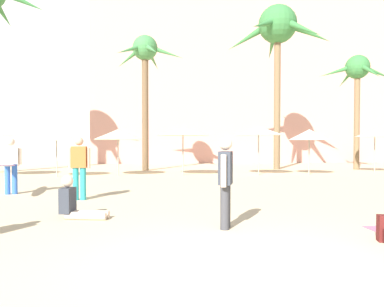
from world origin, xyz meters
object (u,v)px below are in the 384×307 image
(palm_tree_far_left, at_px, (145,61))
(cafe_umbrella_0, at_px, (56,135))
(cafe_umbrella_2, at_px, (259,131))
(cafe_umbrella_3, at_px, (183,131))
(palm_tree_left, at_px, (278,32))
(cafe_umbrella_6, at_px, (375,133))
(palm_tree_right, at_px, (357,76))
(person_far_left, at_px, (79,165))
(cafe_umbrella_1, at_px, (118,134))
(cafe_umbrella_4, at_px, (309,135))
(person_far_right, at_px, (9,164))
(person_mid_center, at_px, (226,179))
(person_near_right, at_px, (76,204))

(palm_tree_far_left, xyz_separation_m, cafe_umbrella_0, (-4.04, -3.68, -4.28))
(cafe_umbrella_2, bearing_deg, cafe_umbrella_3, 177.23)
(palm_tree_left, distance_m, cafe_umbrella_6, 8.01)
(palm_tree_far_left, height_order, cafe_umbrella_2, palm_tree_far_left)
(palm_tree_right, height_order, cafe_umbrella_2, palm_tree_right)
(palm_tree_far_left, distance_m, cafe_umbrella_6, 13.20)
(cafe_umbrella_2, relative_size, cafe_umbrella_6, 1.05)
(cafe_umbrella_0, relative_size, cafe_umbrella_2, 0.91)
(palm_tree_far_left, bearing_deg, person_far_left, -99.04)
(cafe_umbrella_1, bearing_deg, cafe_umbrella_4, -3.03)
(cafe_umbrella_4, bearing_deg, cafe_umbrella_2, 176.55)
(palm_tree_left, relative_size, cafe_umbrella_0, 4.47)
(palm_tree_far_left, height_order, person_far_right, palm_tree_far_left)
(palm_tree_left, distance_m, cafe_umbrella_3, 9.17)
(cafe_umbrella_0, bearing_deg, cafe_umbrella_1, 8.53)
(palm_tree_far_left, xyz_separation_m, person_far_right, (-4.01, -9.64, -5.29))
(palm_tree_right, bearing_deg, cafe_umbrella_6, -93.57)
(cafe_umbrella_4, bearing_deg, palm_tree_right, 35.07)
(cafe_umbrella_1, bearing_deg, cafe_umbrella_3, -2.99)
(cafe_umbrella_0, xyz_separation_m, cafe_umbrella_4, (12.12, -0.08, 0.05))
(palm_tree_far_left, xyz_separation_m, cafe_umbrella_6, (12.25, -2.70, -4.12))
(cafe_umbrella_0, bearing_deg, palm_tree_right, 10.13)
(palm_tree_right, xyz_separation_m, cafe_umbrella_1, (-13.66, -2.52, -3.52))
(palm_tree_far_left, xyz_separation_m, cafe_umbrella_3, (1.82, -3.43, -4.08))
(palm_tree_right, bearing_deg, person_mid_center, -127.79)
(palm_tree_right, xyz_separation_m, cafe_umbrella_3, (-10.55, -2.68, -3.36))
(palm_tree_far_left, height_order, cafe_umbrella_1, palm_tree_far_left)
(palm_tree_left, bearing_deg, palm_tree_far_left, -179.72)
(cafe_umbrella_2, xyz_separation_m, person_far_right, (-9.55, -6.02, -1.25))
(palm_tree_right, bearing_deg, person_near_right, -137.05)
(palm_tree_left, relative_size, person_mid_center, 5.86)
(person_near_right, bearing_deg, palm_tree_right, 54.34)
(cafe_umbrella_4, distance_m, person_far_right, 13.48)
(palm_tree_left, xyz_separation_m, person_far_right, (-11.81, -9.67, -7.24))
(palm_tree_far_left, bearing_deg, palm_tree_right, -3.48)
(palm_tree_left, bearing_deg, cafe_umbrella_3, -149.85)
(palm_tree_right, distance_m, person_far_left, 17.98)
(cafe_umbrella_3, distance_m, person_far_right, 8.60)
(cafe_umbrella_6, relative_size, person_far_right, 0.81)
(palm_tree_right, height_order, cafe_umbrella_3, palm_tree_right)
(person_near_right, bearing_deg, palm_tree_far_left, 95.69)
(cafe_umbrella_2, xyz_separation_m, person_far_left, (-7.28, -7.31, -1.22))
(cafe_umbrella_0, xyz_separation_m, cafe_umbrella_2, (9.58, 0.07, 0.24))
(cafe_umbrella_3, height_order, person_far_left, cafe_umbrella_3)
(cafe_umbrella_1, bearing_deg, palm_tree_left, 20.01)
(cafe_umbrella_1, distance_m, person_far_right, 7.00)
(cafe_umbrella_1, relative_size, cafe_umbrella_4, 1.03)
(cafe_umbrella_3, relative_size, cafe_umbrella_6, 1.12)
(cafe_umbrella_2, xyz_separation_m, cafe_umbrella_6, (6.71, 0.91, -0.08))
(cafe_umbrella_3, relative_size, person_near_right, 2.56)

